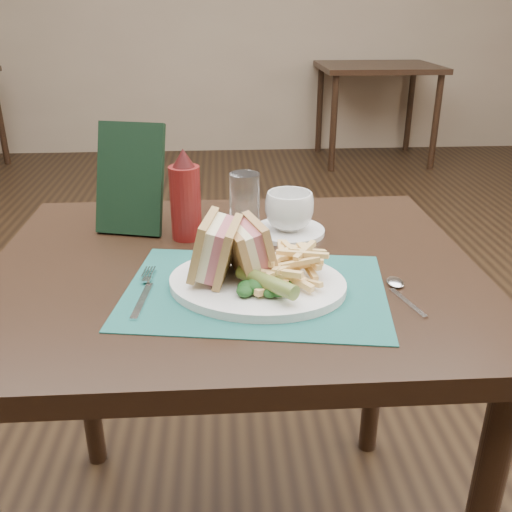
{
  "coord_description": "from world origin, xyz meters",
  "views": [
    {
      "loc": [
        -0.02,
        -1.46,
        1.2
      ],
      "look_at": [
        0.04,
        -0.57,
        0.8
      ],
      "focal_mm": 40.0,
      "sensor_mm": 36.0,
      "label": 1
    }
  ],
  "objects_px": {
    "table_main": "(236,423)",
    "check_presenter": "(130,179)",
    "saucer": "(289,231)",
    "sandwich_half_a": "(203,247)",
    "coffee_cup": "(289,211)",
    "plate": "(257,283)",
    "sandwich_half_b": "(238,250)",
    "placemat": "(255,290)",
    "ketchup_bottle": "(185,194)",
    "table_bg_right": "(374,114)",
    "drinking_glass": "(245,204)"
  },
  "relations": [
    {
      "from": "table_main",
      "to": "check_presenter",
      "type": "relative_size",
      "value": 3.92
    },
    {
      "from": "saucer",
      "to": "check_presenter",
      "type": "height_order",
      "value": "check_presenter"
    },
    {
      "from": "sandwich_half_a",
      "to": "coffee_cup",
      "type": "relative_size",
      "value": 1.08
    },
    {
      "from": "plate",
      "to": "check_presenter",
      "type": "height_order",
      "value": "check_presenter"
    },
    {
      "from": "check_presenter",
      "to": "sandwich_half_b",
      "type": "bearing_deg",
      "value": -38.93
    },
    {
      "from": "placemat",
      "to": "coffee_cup",
      "type": "distance_m",
      "value": 0.27
    },
    {
      "from": "saucer",
      "to": "sandwich_half_b",
      "type": "bearing_deg",
      "value": -115.86
    },
    {
      "from": "saucer",
      "to": "ketchup_bottle",
      "type": "relative_size",
      "value": 0.81
    },
    {
      "from": "plate",
      "to": "check_presenter",
      "type": "relative_size",
      "value": 1.31
    },
    {
      "from": "sandwich_half_a",
      "to": "check_presenter",
      "type": "xyz_separation_m",
      "value": [
        -0.15,
        0.28,
        0.04
      ]
    },
    {
      "from": "table_bg_right",
      "to": "table_main",
      "type": "bearing_deg",
      "value": -108.77
    },
    {
      "from": "coffee_cup",
      "to": "saucer",
      "type": "bearing_deg",
      "value": 0.0
    },
    {
      "from": "check_presenter",
      "to": "sandwich_half_a",
      "type": "bearing_deg",
      "value": -46.66
    },
    {
      "from": "table_main",
      "to": "check_presenter",
      "type": "xyz_separation_m",
      "value": [
        -0.21,
        0.19,
        0.49
      ]
    },
    {
      "from": "table_main",
      "to": "coffee_cup",
      "type": "height_order",
      "value": "coffee_cup"
    },
    {
      "from": "plate",
      "to": "check_presenter",
      "type": "distance_m",
      "value": 0.39
    },
    {
      "from": "table_main",
      "to": "coffee_cup",
      "type": "relative_size",
      "value": 8.88
    },
    {
      "from": "table_bg_right",
      "to": "saucer",
      "type": "height_order",
      "value": "saucer"
    },
    {
      "from": "check_presenter",
      "to": "coffee_cup",
      "type": "bearing_deg",
      "value": 6.37
    },
    {
      "from": "sandwich_half_b",
      "to": "saucer",
      "type": "xyz_separation_m",
      "value": [
        0.11,
        0.24,
        -0.06
      ]
    },
    {
      "from": "placemat",
      "to": "sandwich_half_a",
      "type": "relative_size",
      "value": 3.97
    },
    {
      "from": "sandwich_half_a",
      "to": "saucer",
      "type": "distance_m",
      "value": 0.3
    },
    {
      "from": "table_main",
      "to": "check_presenter",
      "type": "height_order",
      "value": "check_presenter"
    },
    {
      "from": "sandwich_half_a",
      "to": "ketchup_bottle",
      "type": "height_order",
      "value": "ketchup_bottle"
    },
    {
      "from": "sandwich_half_b",
      "to": "drinking_glass",
      "type": "height_order",
      "value": "drinking_glass"
    },
    {
      "from": "sandwich_half_b",
      "to": "check_presenter",
      "type": "distance_m",
      "value": 0.35
    },
    {
      "from": "drinking_glass",
      "to": "check_presenter",
      "type": "bearing_deg",
      "value": 169.9
    },
    {
      "from": "drinking_glass",
      "to": "sandwich_half_b",
      "type": "bearing_deg",
      "value": -95.38
    },
    {
      "from": "table_bg_right",
      "to": "drinking_glass",
      "type": "distance_m",
      "value": 3.68
    },
    {
      "from": "placemat",
      "to": "coffee_cup",
      "type": "bearing_deg",
      "value": 71.37
    },
    {
      "from": "saucer",
      "to": "drinking_glass",
      "type": "relative_size",
      "value": 1.15
    },
    {
      "from": "sandwich_half_b",
      "to": "coffee_cup",
      "type": "height_order",
      "value": "sandwich_half_b"
    },
    {
      "from": "plate",
      "to": "sandwich_half_b",
      "type": "xyz_separation_m",
      "value": [
        -0.03,
        0.01,
        0.06
      ]
    },
    {
      "from": "drinking_glass",
      "to": "table_bg_right",
      "type": "bearing_deg",
      "value": 70.92
    },
    {
      "from": "drinking_glass",
      "to": "ketchup_bottle",
      "type": "relative_size",
      "value": 0.7
    },
    {
      "from": "table_main",
      "to": "saucer",
      "type": "xyz_separation_m",
      "value": [
        0.12,
        0.14,
        0.38
      ]
    },
    {
      "from": "ketchup_bottle",
      "to": "saucer",
      "type": "bearing_deg",
      "value": 2.73
    },
    {
      "from": "placemat",
      "to": "ketchup_bottle",
      "type": "xyz_separation_m",
      "value": [
        -0.13,
        0.25,
        0.09
      ]
    },
    {
      "from": "placemat",
      "to": "coffee_cup",
      "type": "relative_size",
      "value": 4.29
    },
    {
      "from": "saucer",
      "to": "ketchup_bottle",
      "type": "height_order",
      "value": "ketchup_bottle"
    },
    {
      "from": "drinking_glass",
      "to": "ketchup_bottle",
      "type": "height_order",
      "value": "ketchup_bottle"
    },
    {
      "from": "drinking_glass",
      "to": "plate",
      "type": "bearing_deg",
      "value": -87.82
    },
    {
      "from": "table_main",
      "to": "sandwich_half_a",
      "type": "bearing_deg",
      "value": -119.93
    },
    {
      "from": "ketchup_bottle",
      "to": "drinking_glass",
      "type": "bearing_deg",
      "value": 6.18
    },
    {
      "from": "sandwich_half_a",
      "to": "coffee_cup",
      "type": "distance_m",
      "value": 0.29
    },
    {
      "from": "table_main",
      "to": "sandwich_half_a",
      "type": "relative_size",
      "value": 8.24
    },
    {
      "from": "placemat",
      "to": "sandwich_half_a",
      "type": "bearing_deg",
      "value": 164.57
    },
    {
      "from": "coffee_cup",
      "to": "drinking_glass",
      "type": "bearing_deg",
      "value": 178.25
    },
    {
      "from": "plate",
      "to": "drinking_glass",
      "type": "height_order",
      "value": "drinking_glass"
    },
    {
      "from": "table_bg_right",
      "to": "sandwich_half_a",
      "type": "height_order",
      "value": "sandwich_half_a"
    }
  ]
}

